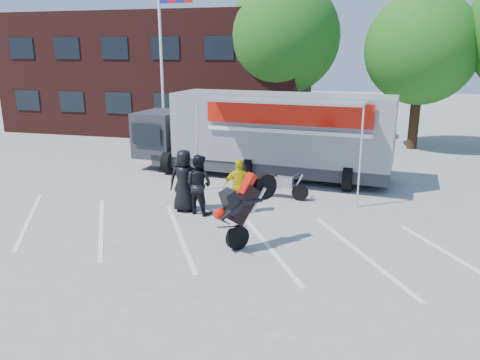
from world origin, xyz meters
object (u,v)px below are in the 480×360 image
at_px(parked_motorcycle, 281,198).
at_px(spectator_hivis, 239,186).
at_px(flagpole, 166,46).
at_px(spectator_leather_b, 183,180).
at_px(tree_left, 283,37).
at_px(spectator_leather_a, 185,181).
at_px(tree_mid, 421,49).
at_px(spectator_leather_c, 199,184).
at_px(stunt_bike_rider, 259,243).
at_px(transporter_truck, 268,176).

distance_m(parked_motorcycle, spectator_hivis, 2.20).
height_order(flagpole, spectator_leather_b, flagpole).
relative_size(tree_left, spectator_leather_a, 4.44).
bearing_deg(tree_mid, tree_left, 171.87).
xyz_separation_m(tree_mid, spectator_leather_c, (-7.27, -12.19, -4.02)).
relative_size(tree_mid, parked_motorcycle, 4.08).
bearing_deg(parked_motorcycle, tree_left, 17.55).
bearing_deg(spectator_leather_a, stunt_bike_rider, 130.51).
distance_m(spectator_leather_a, spectator_hivis, 1.72).
xyz_separation_m(flagpole, spectator_leather_c, (3.97, -7.19, -4.13)).
bearing_deg(spectator_leather_b, tree_left, -86.34).
bearing_deg(stunt_bike_rider, spectator_leather_c, -178.58).
relative_size(flagpole, tree_mid, 1.04).
xyz_separation_m(transporter_truck, stunt_bike_rider, (1.10, -6.77, 0.00)).
height_order(spectator_leather_b, spectator_leather_c, spectator_leather_b).
bearing_deg(tree_left, flagpole, -125.28).
bearing_deg(spectator_hivis, tree_mid, -132.81).
bearing_deg(parked_motorcycle, tree_mid, -19.12).
height_order(stunt_bike_rider, spectator_hivis, spectator_hivis).
bearing_deg(parked_motorcycle, spectator_leather_a, 134.11).
bearing_deg(flagpole, spectator_hivis, -52.86).
distance_m(tree_left, transporter_truck, 10.01).
relative_size(spectator_leather_b, spectator_leather_c, 1.04).
xyz_separation_m(parked_motorcycle, spectator_leather_a, (-2.72, -2.01, 0.97)).
relative_size(flagpole, spectator_leather_c, 4.31).
relative_size(tree_mid, spectator_leather_c, 4.14).
distance_m(tree_mid, stunt_bike_rider, 15.69).
xyz_separation_m(parked_motorcycle, stunt_bike_rider, (0.08, -3.98, 0.00)).
relative_size(tree_left, spectator_hivis, 5.09).
distance_m(flagpole, tree_mid, 12.31).
bearing_deg(stunt_bike_rider, spectator_hivis, 156.76).
bearing_deg(spectator_hivis, flagpole, -68.40).
relative_size(parked_motorcycle, spectator_hivis, 1.11).
distance_m(tree_left, parked_motorcycle, 12.53).
xyz_separation_m(flagpole, spectator_hivis, (5.16, -6.81, -4.20)).
distance_m(parked_motorcycle, spectator_leather_b, 3.53).
bearing_deg(spectator_hivis, spectator_leather_a, -7.02).
bearing_deg(stunt_bike_rider, spectator_leather_a, -174.81).
bearing_deg(stunt_bike_rider, transporter_truck, 139.53).
bearing_deg(spectator_leather_b, flagpole, -56.62).
relative_size(tree_left, spectator_leather_c, 4.66).
xyz_separation_m(stunt_bike_rider, spectator_hivis, (-1.11, 2.22, 0.85)).
distance_m(tree_left, spectator_leather_c, 13.98).
distance_m(flagpole, transporter_truck, 7.57).
xyz_separation_m(tree_left, spectator_leather_b, (-0.87, -12.95, -4.60)).
bearing_deg(spectator_hivis, stunt_bike_rider, 100.89).
bearing_deg(flagpole, tree_left, 54.72).
bearing_deg(spectator_hivis, spectator_leather_b, -10.92).
xyz_separation_m(flagpole, transporter_truck, (5.17, -2.26, -5.05)).
height_order(tree_left, spectator_hivis, tree_left).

